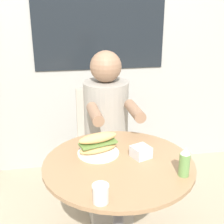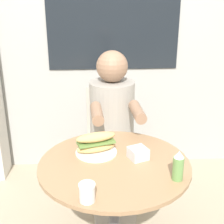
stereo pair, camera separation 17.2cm
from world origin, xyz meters
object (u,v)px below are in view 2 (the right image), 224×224
diner_chair (109,131)px  seated_diner (113,148)px  cafe_table (114,195)px  condiment_bottle (178,166)px  drink_cup (87,192)px  sandwich_on_plate (96,144)px

diner_chair → seated_diner: (0.01, -0.34, 0.02)m
cafe_table → diner_chair: size_ratio=0.90×
diner_chair → condiment_bottle: (0.26, -1.08, 0.30)m
diner_chair → seated_diner: 0.34m
diner_chair → condiment_bottle: size_ratio=5.90×
cafe_table → drink_cup: 0.41m
cafe_table → diner_chair: diner_chair is taller
cafe_table → sandwich_on_plate: sandwich_on_plate is taller
diner_chair → condiment_bottle: condiment_bottle is taller
sandwich_on_plate → drink_cup: sandwich_on_plate is taller
diner_chair → drink_cup: 1.25m
diner_chair → seated_diner: size_ratio=0.71×
cafe_table → sandwich_on_plate: 0.29m
cafe_table → condiment_bottle: size_ratio=5.30×
drink_cup → condiment_bottle: condiment_bottle is taller
seated_diner → sandwich_on_plate: bearing=72.5°
condiment_bottle → diner_chair: bearing=103.8°
cafe_table → diner_chair: (0.02, 0.90, -0.03)m
diner_chair → condiment_bottle: bearing=100.8°
cafe_table → drink_cup: size_ratio=9.56×
seated_diner → condiment_bottle: seated_diner is taller
sandwich_on_plate → drink_cup: (-0.04, -0.42, -0.01)m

